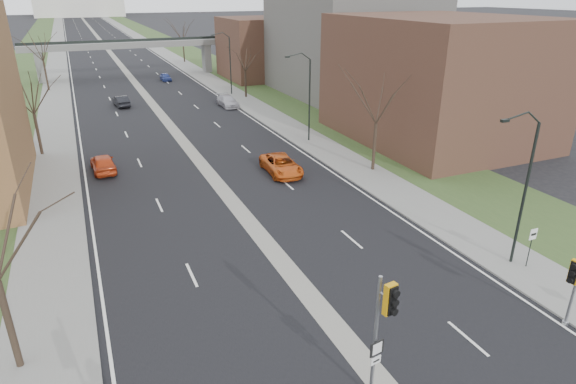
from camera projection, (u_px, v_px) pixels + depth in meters
road_surface at (101, 41)px, 144.32m from camera, size 20.00×600.00×0.01m
median_strip at (101, 41)px, 144.32m from camera, size 1.20×600.00×0.02m
sidewalk_right at (142, 40)px, 148.75m from camera, size 4.00×600.00×0.12m
sidewalk_left at (58, 43)px, 139.85m from camera, size 4.00×600.00×0.12m
grass_verge_right at (162, 39)px, 150.98m from camera, size 8.00×600.00×0.10m
grass_verge_left at (35, 44)px, 137.63m from camera, size 8.00×600.00×0.10m
commercial_block_near at (437, 80)px, 47.93m from camera, size 16.00×20.00×12.00m
commercial_block_mid at (350, 41)px, 69.09m from camera, size 18.00×22.00×15.00m
commercial_block_far at (266, 48)px, 83.03m from camera, size 14.00×14.00×10.00m
pedestrian_bridge at (127, 49)px, 83.37m from camera, size 34.00×3.00×6.45m
streetlight_near at (523, 147)px, 24.17m from camera, size 2.61×0.20×8.70m
streetlight_mid at (302, 72)px, 46.12m from camera, size 2.61×0.20×8.70m
streetlight_far at (224, 46)px, 68.06m from camera, size 2.61×0.20×8.70m
tree_left_b at (29, 88)px, 42.57m from camera, size 6.75×6.75×8.81m
tree_left_c at (40, 43)px, 70.95m from camera, size 7.65×7.65×9.99m
tree_right_a at (378, 93)px, 38.55m from camera, size 7.20×7.20×9.40m
tree_right_b at (245, 56)px, 66.71m from camera, size 6.30×6.30×8.22m
tree_right_c at (182, 28)px, 100.00m from camera, size 7.65×7.65×9.99m
signal_pole_median at (383, 320)px, 16.64m from camera, size 0.63×0.88×5.31m
speed_limit_sign at (532, 241)px, 26.03m from camera, size 0.50×0.05×2.32m
car_left_near at (103, 163)px, 40.58m from camera, size 2.03×4.59×1.54m
car_left_far at (121, 101)px, 63.44m from camera, size 1.99×4.45×1.42m
car_right_near at (281, 165)px, 40.23m from camera, size 2.73×5.47×1.49m
car_right_mid at (228, 101)px, 63.45m from camera, size 2.15×4.95×1.42m
car_right_far at (166, 77)px, 81.61m from camera, size 1.52×3.73×1.27m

